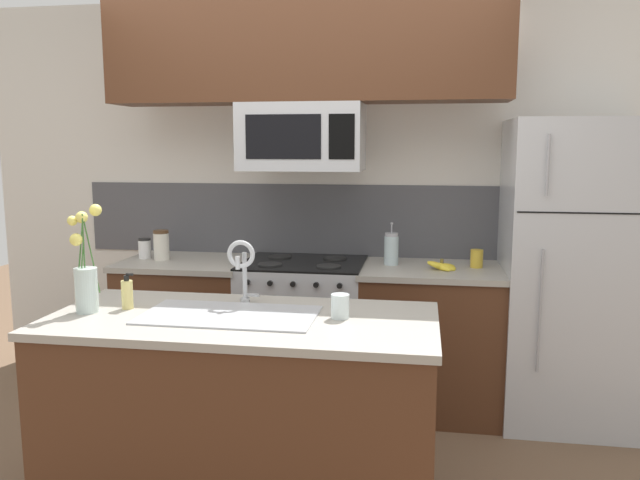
% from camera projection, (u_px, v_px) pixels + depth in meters
% --- Properties ---
extents(ground_plane, '(10.00, 10.00, 0.00)m').
position_uv_depth(ground_plane, '(271.00, 471.00, 3.19)').
color(ground_plane, brown).
extents(rear_partition, '(5.20, 0.10, 2.60)m').
position_uv_depth(rear_partition, '(357.00, 198.00, 4.19)').
color(rear_partition, silver).
rests_on(rear_partition, ground).
extents(splash_band, '(3.18, 0.01, 0.48)m').
position_uv_depth(splash_band, '(312.00, 220.00, 4.21)').
color(splash_band, '#4C4C51').
rests_on(splash_band, rear_partition).
extents(back_counter_left, '(0.82, 0.65, 0.91)m').
position_uv_depth(back_counter_left, '(189.00, 327.00, 4.12)').
color(back_counter_left, '#4C2B19').
rests_on(back_counter_left, ground).
extents(back_counter_right, '(0.87, 0.65, 0.91)m').
position_uv_depth(back_counter_right, '(430.00, 339.00, 3.87)').
color(back_counter_right, '#4C2B19').
rests_on(back_counter_right, ground).
extents(stove_range, '(0.76, 0.64, 0.93)m').
position_uv_depth(stove_range, '(304.00, 332.00, 3.99)').
color(stove_range, '#B7BABF').
rests_on(stove_range, ground).
extents(microwave, '(0.74, 0.40, 0.40)m').
position_uv_depth(microwave, '(302.00, 137.00, 3.79)').
color(microwave, '#B7BABF').
extents(upper_cabinet_band, '(2.39, 0.34, 0.60)m').
position_uv_depth(upper_cabinet_band, '(305.00, 51.00, 3.68)').
color(upper_cabinet_band, '#4C2B19').
extents(refrigerator, '(0.79, 0.74, 1.80)m').
position_uv_depth(refrigerator, '(571.00, 273.00, 3.69)').
color(refrigerator, '#B7BABF').
rests_on(refrigerator, ground).
extents(storage_jar_tall, '(0.08, 0.08, 0.13)m').
position_uv_depth(storage_jar_tall, '(145.00, 248.00, 4.11)').
color(storage_jar_tall, silver).
rests_on(storage_jar_tall, back_counter_left).
extents(storage_jar_medium, '(0.10, 0.10, 0.19)m').
position_uv_depth(storage_jar_medium, '(161.00, 245.00, 4.05)').
color(storage_jar_medium, silver).
rests_on(storage_jar_medium, back_counter_left).
extents(banana_bunch, '(0.19, 0.15, 0.08)m').
position_uv_depth(banana_bunch, '(442.00, 266.00, 3.73)').
color(banana_bunch, yellow).
rests_on(banana_bunch, back_counter_right).
extents(french_press, '(0.09, 0.09, 0.27)m').
position_uv_depth(french_press, '(391.00, 249.00, 3.88)').
color(french_press, silver).
rests_on(french_press, back_counter_right).
extents(coffee_tin, '(0.08, 0.08, 0.11)m').
position_uv_depth(coffee_tin, '(477.00, 259.00, 3.80)').
color(coffee_tin, gold).
rests_on(coffee_tin, back_counter_right).
extents(island_counter, '(1.69, 0.78, 0.91)m').
position_uv_depth(island_counter, '(244.00, 415.00, 2.78)').
color(island_counter, '#4C2B19').
rests_on(island_counter, ground).
extents(kitchen_sink, '(0.76, 0.41, 0.16)m').
position_uv_depth(kitchen_sink, '(230.00, 331.00, 2.73)').
color(kitchen_sink, '#ADAFB5').
rests_on(kitchen_sink, island_counter).
extents(sink_faucet, '(0.14, 0.14, 0.31)m').
position_uv_depth(sink_faucet, '(242.00, 263.00, 2.89)').
color(sink_faucet, '#B7BABF').
rests_on(sink_faucet, island_counter).
extents(dish_soap_bottle, '(0.06, 0.05, 0.16)m').
position_uv_depth(dish_soap_bottle, '(127.00, 294.00, 2.83)').
color(dish_soap_bottle, '#DBCC75').
rests_on(dish_soap_bottle, island_counter).
extents(drinking_glass, '(0.08, 0.08, 0.10)m').
position_uv_depth(drinking_glass, '(340.00, 306.00, 2.68)').
color(drinking_glass, silver).
rests_on(drinking_glass, island_counter).
extents(flower_vase, '(0.13, 0.18, 0.48)m').
position_uv_depth(flower_vase, '(86.00, 280.00, 2.77)').
color(flower_vase, silver).
rests_on(flower_vase, island_counter).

